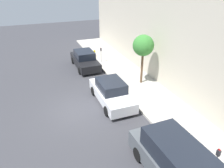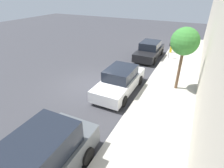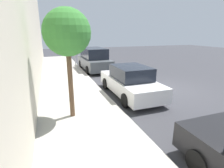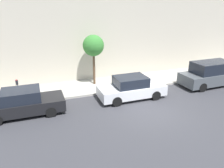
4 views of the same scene
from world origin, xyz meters
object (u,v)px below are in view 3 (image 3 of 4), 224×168
at_px(parked_sedan_second, 130,82).
at_px(parking_meter_near, 75,58).
at_px(parked_minivan_nearest, 94,59).
at_px(street_tree, 67,33).

xyz_separation_m(parked_sedan_second, parking_meter_near, (1.69, -7.44, 0.33)).
relative_size(parked_minivan_nearest, street_tree, 1.30).
xyz_separation_m(parked_minivan_nearest, parked_sedan_second, (-0.16, 6.88, -0.20)).
bearing_deg(parked_minivan_nearest, parked_sedan_second, 91.34).
relative_size(parked_sedan_second, parking_meter_near, 3.04).
bearing_deg(street_tree, parked_minivan_nearest, -109.40).
distance_m(parked_sedan_second, parking_meter_near, 7.63).
bearing_deg(parked_sedan_second, street_tree, 28.09).
height_order(parked_minivan_nearest, parking_meter_near, parked_minivan_nearest).
bearing_deg(parked_minivan_nearest, parking_meter_near, -20.10).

